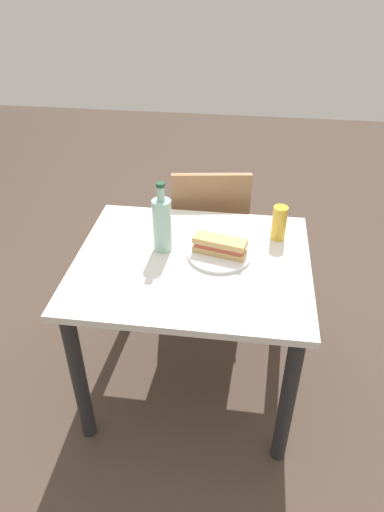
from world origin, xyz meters
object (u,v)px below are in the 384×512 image
chair_far (209,230)px  plate_near (219,254)px  knife_near (221,244)px  beer_glass (279,223)px  dining_table (192,285)px  water_bottle (162,224)px  baguette_sandwich_near (220,246)px

chair_far → plate_near: size_ratio=3.40×
plate_near → knife_near: (0.00, 0.06, 0.01)m
chair_far → beer_glass: size_ratio=5.85×
dining_table → plate_near: size_ratio=3.64×
chair_far → dining_table: bearing=-91.2°
knife_near → water_bottle: bearing=-171.6°
chair_far → baguette_sandwich_near: bearing=-80.4°
knife_near → water_bottle: 0.26m
plate_near → beer_glass: beer_glass is taller
plate_near → knife_near: bearing=88.3°
baguette_sandwich_near → beer_glass: size_ratio=1.49×
dining_table → chair_far: size_ratio=1.07×
water_bottle → beer_glass: size_ratio=2.00×
knife_near → beer_glass: (0.23, 0.11, 0.06)m
water_bottle → beer_glass: bearing=17.1°
baguette_sandwich_near → beer_glass: beer_glass is taller
water_bottle → dining_table: bearing=-27.0°
plate_near → water_bottle: water_bottle is taller
dining_table → knife_near: knife_near is taller
plate_near → water_bottle: 0.26m
baguette_sandwich_near → beer_glass: (0.23, 0.17, 0.03)m
baguette_sandwich_near → water_bottle: bearing=174.6°
knife_near → chair_far: bearing=100.9°
knife_near → dining_table: bearing=-136.7°
dining_table → beer_glass: (0.34, 0.21, 0.20)m
dining_table → plate_near: bearing=22.6°
plate_near → dining_table: bearing=-157.4°
dining_table → chair_far: (0.01, 0.59, -0.10)m
chair_far → baguette_sandwich_near: 0.62m
chair_far → baguette_sandwich_near: chair_far is taller
water_bottle → beer_glass: water_bottle is taller
plate_near → knife_near: 0.06m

